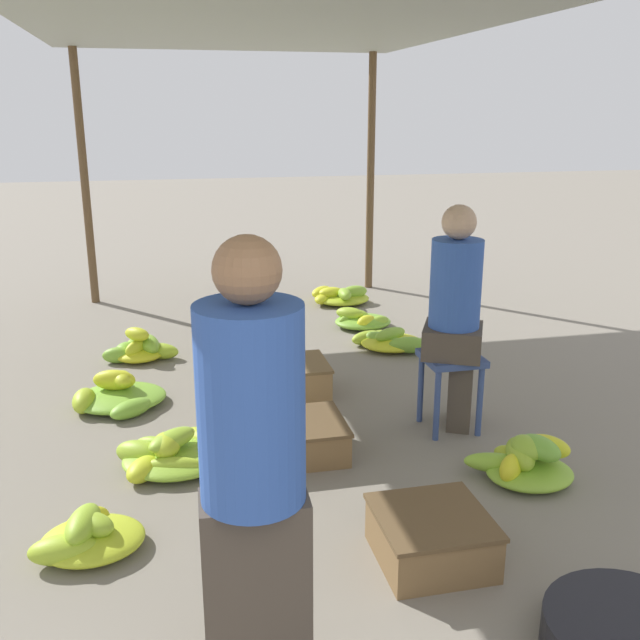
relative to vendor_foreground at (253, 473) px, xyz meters
name	(u,v)px	position (x,y,z in m)	size (l,w,h in m)	color
canopy_post_back_left	(85,180)	(-0.92, 5.41, 0.42)	(0.08, 0.08, 2.46)	brown
canopy_post_back_right	(371,175)	(1.99, 5.41, 0.42)	(0.08, 0.08, 2.46)	brown
canopy_tarp	(283,2)	(0.53, 2.36, 1.67)	(3.31, 6.50, 0.04)	#9EA399
vendor_foreground	(253,473)	(0.00, 0.00, 0.00)	(0.35, 0.34, 1.55)	#4C4238
stool	(451,370)	(1.43, 1.78, -0.43)	(0.34, 0.34, 0.48)	#384C84
vendor_seated	(456,314)	(1.45, 1.79, -0.08)	(0.46, 0.46, 1.38)	#4C4238
banana_pile_left_0	(86,536)	(-0.64, 0.94, -0.74)	(0.49, 0.43, 0.19)	#A6C72E
banana_pile_left_1	(171,454)	(-0.25, 1.67, -0.74)	(0.69, 0.61, 0.20)	#A2C52F
banana_pile_left_2	(117,396)	(-0.58, 2.59, -0.73)	(0.61, 0.64, 0.23)	yellow
banana_pile_left_3	(140,349)	(-0.45, 3.50, -0.72)	(0.61, 0.42, 0.27)	#7BB636
banana_pile_right_0	(525,461)	(1.58, 1.10, -0.71)	(0.58, 0.51, 0.26)	#74B337
banana_pile_right_1	(389,341)	(1.55, 3.33, -0.74)	(0.60, 0.60, 0.18)	#A3C62F
banana_pile_right_2	(362,321)	(1.50, 3.95, -0.74)	(0.52, 0.46, 0.18)	#9EC330
banana_pile_right_3	(338,296)	(1.49, 4.81, -0.73)	(0.63, 0.63, 0.19)	#87BA34
crate_near	(431,537)	(0.83, 0.54, -0.70)	(0.48, 0.48, 0.22)	brown
crate_mid	(294,378)	(0.60, 2.54, -0.69)	(0.46, 0.46, 0.23)	#9E7A4C
crate_far	(302,437)	(0.48, 1.64, -0.70)	(0.49, 0.49, 0.20)	brown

